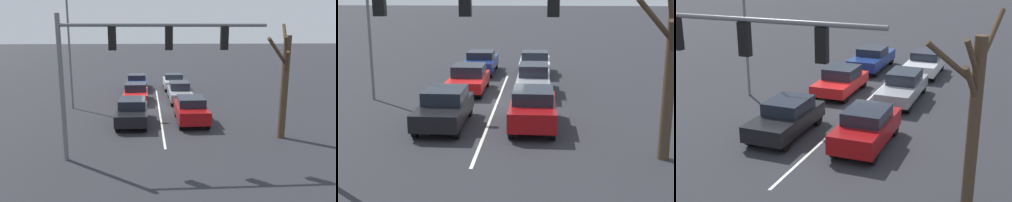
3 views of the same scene
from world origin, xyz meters
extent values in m
plane|color=#28282D|center=(0.00, 0.00, 0.00)|extent=(240.00, 240.00, 0.00)
cube|color=silver|center=(0.00, 1.83, 0.01)|extent=(0.12, 15.66, 0.01)
cube|color=maroon|center=(-1.83, 5.04, 0.71)|extent=(1.80, 4.13, 0.74)
cube|color=black|center=(-1.83, 4.97, 1.33)|extent=(1.58, 1.99, 0.50)
cube|color=red|center=(-2.46, 3.02, 0.89)|extent=(0.24, 0.06, 0.12)
cube|color=red|center=(-1.20, 3.02, 0.89)|extent=(0.24, 0.06, 0.12)
cylinder|color=black|center=(-2.60, 6.52, 0.33)|extent=(0.22, 0.67, 0.67)
cylinder|color=black|center=(-1.06, 6.52, 0.33)|extent=(0.22, 0.67, 0.67)
cylinder|color=black|center=(-2.60, 3.56, 0.33)|extent=(0.22, 0.67, 0.67)
cylinder|color=black|center=(-1.06, 3.56, 0.33)|extent=(0.22, 0.67, 0.67)
cube|color=black|center=(1.76, 5.13, 0.64)|extent=(1.82, 4.24, 0.65)
cube|color=black|center=(1.76, 4.81, 1.23)|extent=(1.60, 2.01, 0.52)
cube|color=red|center=(1.12, 3.05, 0.81)|extent=(0.24, 0.06, 0.12)
cube|color=red|center=(2.40, 3.05, 0.81)|extent=(0.24, 0.06, 0.12)
cylinder|color=black|center=(0.98, 6.68, 0.32)|extent=(0.22, 0.64, 0.64)
cylinder|color=black|center=(2.54, 6.68, 0.32)|extent=(0.22, 0.64, 0.64)
cylinder|color=black|center=(0.98, 3.58, 0.32)|extent=(0.22, 0.64, 0.64)
cylinder|color=black|center=(2.54, 3.58, 0.32)|extent=(0.22, 0.64, 0.64)
cube|color=red|center=(1.75, -1.20, 0.60)|extent=(1.88, 4.10, 0.55)
cube|color=black|center=(1.75, -1.44, 1.16)|extent=(1.65, 1.90, 0.59)
cube|color=red|center=(1.10, -3.22, 0.73)|extent=(0.24, 0.06, 0.12)
cube|color=red|center=(2.41, -3.22, 0.73)|extent=(0.24, 0.06, 0.12)
cylinder|color=black|center=(0.94, 0.28, 0.32)|extent=(0.22, 0.64, 0.64)
cylinder|color=black|center=(2.56, 0.28, 0.32)|extent=(0.22, 0.64, 0.64)
cylinder|color=black|center=(0.94, -2.69, 0.32)|extent=(0.22, 0.64, 0.64)
cylinder|color=black|center=(2.56, -2.69, 0.32)|extent=(0.22, 0.64, 0.64)
cube|color=gray|center=(-1.73, -1.17, 0.65)|extent=(1.70, 4.68, 0.59)
cube|color=black|center=(-1.73, -1.49, 1.24)|extent=(1.50, 2.04, 0.60)
cube|color=red|center=(-2.33, -3.47, 0.80)|extent=(0.24, 0.06, 0.12)
cube|color=red|center=(-1.14, -3.47, 0.80)|extent=(0.24, 0.06, 0.12)
cylinder|color=black|center=(-2.45, 0.56, 0.36)|extent=(0.22, 0.71, 0.71)
cylinder|color=black|center=(-1.01, 0.56, 0.36)|extent=(0.22, 0.71, 0.71)
cylinder|color=black|center=(-2.45, -2.90, 0.36)|extent=(0.22, 0.71, 0.71)
cylinder|color=black|center=(-1.01, -2.90, 0.36)|extent=(0.22, 0.71, 0.71)
cube|color=navy|center=(1.83, -7.02, 0.65)|extent=(1.89, 4.70, 0.63)
cube|color=black|center=(1.83, -7.09, 1.20)|extent=(1.66, 1.80, 0.46)
cube|color=red|center=(1.17, -9.33, 0.81)|extent=(0.24, 0.06, 0.12)
cube|color=red|center=(2.49, -9.33, 0.81)|extent=(0.24, 0.06, 0.12)
cylinder|color=black|center=(1.01, -5.26, 0.34)|extent=(0.22, 0.68, 0.68)
cylinder|color=black|center=(2.64, -5.26, 0.34)|extent=(0.22, 0.68, 0.68)
cylinder|color=black|center=(1.01, -8.78, 0.34)|extent=(0.22, 0.68, 0.68)
cylinder|color=black|center=(2.64, -8.78, 0.34)|extent=(0.22, 0.68, 0.68)
cube|color=silver|center=(-1.71, -6.84, 0.65)|extent=(1.91, 4.06, 0.61)
cube|color=black|center=(-1.71, -7.07, 1.21)|extent=(1.68, 1.60, 0.49)
cube|color=red|center=(-2.38, -8.83, 0.81)|extent=(0.24, 0.06, 0.12)
cube|color=red|center=(-1.04, -8.83, 0.81)|extent=(0.24, 0.06, 0.12)
cylinder|color=black|center=(-2.53, -5.41, 0.35)|extent=(0.22, 0.69, 0.69)
cylinder|color=black|center=(-0.89, -5.41, 0.35)|extent=(0.22, 0.69, 0.69)
cylinder|color=black|center=(-2.53, -8.27, 0.35)|extent=(0.22, 0.69, 0.69)
cylinder|color=black|center=(-0.89, -8.27, 0.35)|extent=(0.22, 0.69, 0.69)
cylinder|color=slate|center=(4.40, 10.66, 3.12)|extent=(0.20, 0.20, 6.24)
cylinder|color=slate|center=(0.10, 10.66, 5.77)|extent=(8.59, 0.14, 0.14)
cube|color=black|center=(-2.43, 10.66, 5.23)|extent=(0.32, 0.22, 0.95)
sphere|color=red|center=(-2.43, 10.50, 5.51)|extent=(0.20, 0.20, 0.20)
sphere|color=#4C420C|center=(-2.43, 10.50, 5.23)|extent=(0.20, 0.20, 0.20)
sphere|color=#0A3814|center=(-2.43, 10.50, 4.94)|extent=(0.20, 0.20, 0.20)
cube|color=black|center=(-0.10, 10.66, 5.23)|extent=(0.32, 0.22, 0.95)
sphere|color=red|center=(-0.10, 10.50, 5.51)|extent=(0.20, 0.20, 0.20)
sphere|color=#4C420C|center=(-0.10, 10.50, 5.23)|extent=(0.20, 0.20, 0.20)
sphere|color=#0A3814|center=(-0.10, 10.50, 4.94)|extent=(0.20, 0.20, 0.20)
cube|color=black|center=(2.23, 10.66, 5.23)|extent=(0.32, 0.22, 0.95)
sphere|color=red|center=(2.23, 10.50, 5.51)|extent=(0.20, 0.20, 0.20)
sphere|color=#4C420C|center=(2.23, 10.50, 5.23)|extent=(0.20, 0.20, 0.20)
sphere|color=#0A3814|center=(2.23, 10.50, 4.94)|extent=(0.20, 0.20, 0.20)
cylinder|color=slate|center=(6.25, 0.84, 4.29)|extent=(0.14, 0.14, 8.57)
cylinder|color=#423323|center=(-6.20, 8.26, 2.66)|extent=(0.38, 0.38, 5.33)
cylinder|color=#423323|center=(-5.54, 8.73, 4.54)|extent=(1.51, 1.15, 1.45)
cylinder|color=#423323|center=(-6.04, 8.54, 4.71)|extent=(0.55, 0.77, 1.21)
cylinder|color=#423323|center=(-6.06, 8.64, 4.02)|extent=(0.48, 0.95, 1.20)
cylinder|color=#423323|center=(-6.40, 7.46, 5.17)|extent=(0.60, 1.75, 1.50)
camera|label=1|loc=(0.81, 24.42, 5.54)|focal=35.00mm
camera|label=2|loc=(-2.14, 23.17, 5.52)|focal=50.00mm
camera|label=3|loc=(-7.26, 21.59, 7.63)|focal=50.00mm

